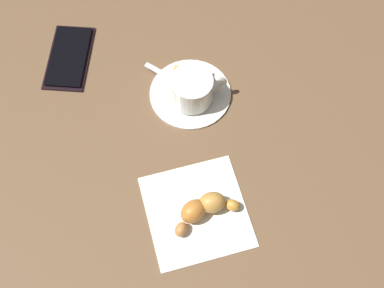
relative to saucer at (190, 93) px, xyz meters
The scene contains 8 objects.
ground_plane 0.13m from the saucer, 163.88° to the left, with size 1.80×1.80×0.00m, color brown.
saucer is the anchor object (origin of this frame).
espresso_cup 0.03m from the saucer, behind, with size 0.07×0.09×0.05m.
teaspoon 0.01m from the saucer, ahead, with size 0.11×0.11×0.01m.
sugar_packet 0.04m from the saucer, 16.67° to the right, with size 0.07×0.02×0.01m, color tan.
napkin 0.21m from the saucer, 169.46° to the left, with size 0.15×0.15×0.00m, color white.
croissant 0.21m from the saucer, behind, with size 0.06×0.11×0.03m.
cell_phone 0.23m from the saucer, 58.60° to the left, with size 0.15×0.11×0.01m.
Camera 1 is at (-0.33, 0.06, 0.73)m, focal length 46.88 mm.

